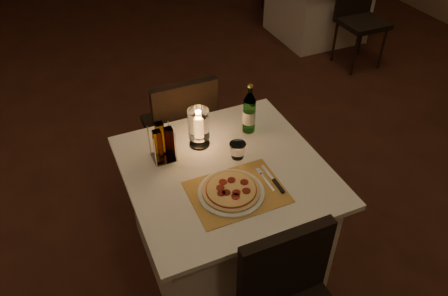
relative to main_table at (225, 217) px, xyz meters
name	(u,v)px	position (x,y,z in m)	size (l,w,h in m)	color
floor	(206,237)	(-0.05, 0.20, -0.38)	(8.00, 10.00, 0.02)	#411E14
main_table	(225,217)	(0.00, 0.00, 0.00)	(1.00, 1.00, 0.74)	white
chair_far	(182,123)	(0.00, 0.71, 0.18)	(0.42, 0.42, 0.90)	black
placemat	(237,192)	(-0.02, -0.18, 0.37)	(0.45, 0.34, 0.00)	gold
plate	(231,193)	(-0.05, -0.18, 0.38)	(0.32, 0.32, 0.01)	white
pizza	(231,190)	(-0.05, -0.18, 0.39)	(0.28, 0.28, 0.02)	#D8B77F
fork	(264,178)	(0.14, -0.15, 0.37)	(0.02, 0.18, 0.00)	silver
knife	(276,183)	(0.18, -0.21, 0.37)	(0.02, 0.22, 0.01)	black
tumbler	(238,150)	(0.09, 0.06, 0.41)	(0.09, 0.09, 0.09)	white
water_bottle	(249,113)	(0.25, 0.24, 0.49)	(0.07, 0.07, 0.30)	#6AB561
hurricane_candle	(199,125)	(-0.05, 0.24, 0.50)	(0.12, 0.12, 0.22)	white
cruet_caddy	(163,145)	(-0.26, 0.20, 0.46)	(0.12, 0.12, 0.21)	white
neighbor_table_right	(317,4)	(2.25, 2.52, 0.00)	(1.00, 1.00, 0.74)	white
neighbor_chair_ra	(359,11)	(2.25, 1.81, 0.18)	(0.42, 0.42, 0.90)	black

